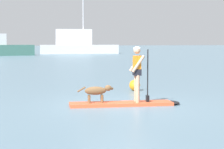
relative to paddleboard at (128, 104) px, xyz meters
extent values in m
plane|color=slate|center=(-0.23, 0.03, -0.05)|extent=(400.00, 400.00, 0.00)
cube|color=#E55933|center=(-0.23, 0.03, 0.00)|extent=(3.31, 1.13, 0.10)
ellipsoid|color=black|center=(1.38, -0.18, 0.00)|extent=(0.64, 0.74, 0.10)
cylinder|color=tan|center=(0.29, 0.09, 0.48)|extent=(0.12, 0.12, 0.87)
cylinder|color=tan|center=(0.26, -0.16, 0.48)|extent=(0.12, 0.12, 0.87)
cube|color=black|center=(0.27, -0.04, 1.00)|extent=(0.26, 0.39, 0.20)
cube|color=orange|center=(0.27, -0.04, 1.21)|extent=(0.24, 0.36, 0.60)
sphere|color=tan|center=(0.27, -0.04, 1.68)|extent=(0.22, 0.22, 0.22)
ellipsoid|color=white|center=(0.27, -0.04, 1.74)|extent=(0.23, 0.23, 0.11)
cylinder|color=tan|center=(0.30, 0.15, 1.27)|extent=(0.43, 0.14, 0.54)
cylinder|color=tan|center=(0.25, -0.22, 1.27)|extent=(0.43, 0.14, 0.54)
cylinder|color=black|center=(0.62, -0.08, 0.88)|extent=(0.04, 0.04, 1.66)
cube|color=black|center=(0.62, -0.08, 0.15)|extent=(0.10, 0.19, 0.20)
ellipsoid|color=brown|center=(-1.03, 0.14, 0.43)|extent=(0.70, 0.31, 0.26)
ellipsoid|color=brown|center=(-0.64, 0.08, 0.51)|extent=(0.24, 0.19, 0.18)
ellipsoid|color=#503923|center=(-0.53, 0.07, 0.49)|extent=(0.13, 0.09, 0.08)
cylinder|color=brown|center=(-1.46, 0.19, 0.48)|extent=(0.27, 0.08, 0.18)
cylinder|color=brown|center=(-0.82, 0.19, 0.18)|extent=(0.07, 0.07, 0.25)
cylinder|color=brown|center=(-0.84, 0.03, 0.18)|extent=(0.07, 0.07, 0.25)
cylinder|color=brown|center=(-1.22, 0.24, 0.18)|extent=(0.07, 0.07, 0.25)
cylinder|color=brown|center=(-1.24, 0.09, 0.18)|extent=(0.07, 0.07, 0.25)
cube|color=silver|center=(10.32, 54.78, 0.69)|extent=(12.98, 2.99, 1.48)
cube|color=silver|center=(9.35, 54.78, 2.72)|extent=(5.88, 2.07, 2.59)
cylinder|color=silver|center=(10.96, 54.78, 5.52)|extent=(0.20, 0.20, 8.20)
cylinder|color=silver|center=(9.35, 54.78, 2.63)|extent=(4.51, 0.34, 0.14)
sphere|color=orange|center=(1.51, 3.56, 0.18)|extent=(0.45, 0.45, 0.45)
cylinder|color=black|center=(1.51, 3.56, 0.65)|extent=(0.03, 0.03, 0.50)
camera|label=1|loc=(-4.17, -12.08, 1.95)|focal=65.50mm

